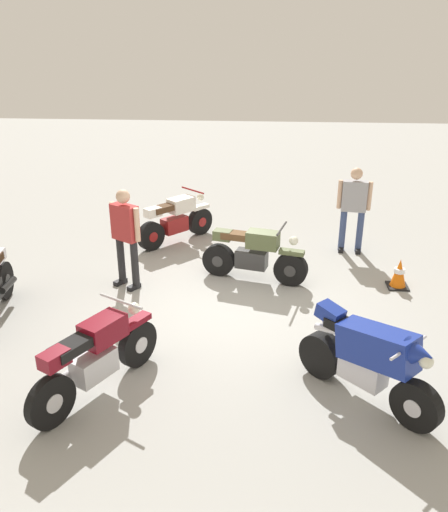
% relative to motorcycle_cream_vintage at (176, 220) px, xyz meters
% --- Properties ---
extents(ground_plane, '(40.00, 40.00, 0.00)m').
position_rel_motorcycle_cream_vintage_xyz_m(ground_plane, '(-1.38, 2.81, -0.49)').
color(ground_plane, '#9E9E99').
extents(motorcycle_cream_vintage, '(1.41, 1.57, 1.07)m').
position_rel_motorcycle_cream_vintage_xyz_m(motorcycle_cream_vintage, '(0.00, 0.00, 0.00)').
color(motorcycle_cream_vintage, black).
rests_on(motorcycle_cream_vintage, ground).
extents(motorcycle_blue_sportbike, '(1.53, 1.50, 1.14)m').
position_rel_motorcycle_cream_vintage_xyz_m(motorcycle_blue_sportbike, '(-3.17, 5.11, 0.11)').
color(motorcycle_blue_sportbike, black).
rests_on(motorcycle_blue_sportbike, ground).
extents(motorcycle_olive_vintage, '(1.93, 0.86, 1.07)m').
position_rel_motorcycle_cream_vintage_xyz_m(motorcycle_olive_vintage, '(-1.71, 1.78, 0.00)').
color(motorcycle_olive_vintage, black).
rests_on(motorcycle_olive_vintage, ground).
extents(motorcycle_maroon_cruiser, '(1.12, 1.89, 1.09)m').
position_rel_motorcycle_cream_vintage_xyz_m(motorcycle_maroon_cruiser, '(0.12, 5.23, 0.03)').
color(motorcycle_maroon_cruiser, black).
rests_on(motorcycle_maroon_cruiser, ground).
extents(person_in_red_shirt, '(0.62, 0.51, 1.76)m').
position_rel_motorcycle_cream_vintage_xyz_m(person_in_red_shirt, '(0.49, 2.20, 0.53)').
color(person_in_red_shirt, '#262628').
rests_on(person_in_red_shirt, ground).
extents(person_in_gray_shirt, '(0.67, 0.36, 1.74)m').
position_rel_motorcycle_cream_vintage_xyz_m(person_in_gray_shirt, '(-3.66, 0.23, 0.52)').
color(person_in_gray_shirt, '#384772').
rests_on(person_in_gray_shirt, ground).
extents(traffic_cone, '(0.36, 0.36, 0.53)m').
position_rel_motorcycle_cream_vintage_xyz_m(traffic_cone, '(-4.28, 1.89, -0.23)').
color(traffic_cone, black).
rests_on(traffic_cone, ground).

